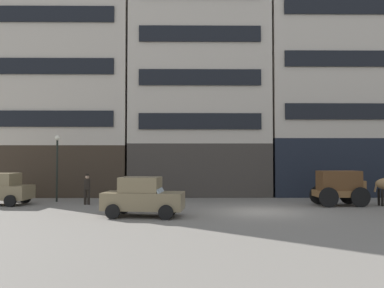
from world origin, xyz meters
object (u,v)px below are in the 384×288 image
at_px(sedan_dark, 143,197).
at_px(streetlamp_curbside, 57,159).
at_px(cargo_wagon, 340,185).
at_px(pedestrian_officer, 87,188).

bearing_deg(sedan_dark, streetlamp_curbside, 135.25).
relative_size(cargo_wagon, pedestrian_officer, 1.66).
bearing_deg(pedestrian_officer, streetlamp_curbside, 147.32).
bearing_deg(cargo_wagon, pedestrian_officer, 177.29).
bearing_deg(cargo_wagon, streetlamp_curbside, 172.75).
height_order(sedan_dark, streetlamp_curbside, streetlamp_curbside).
relative_size(pedestrian_officer, streetlamp_curbside, 0.44).
xyz_separation_m(cargo_wagon, sedan_dark, (-10.73, -3.87, -0.23)).
distance_m(sedan_dark, streetlamp_curbside, 8.70).
relative_size(sedan_dark, pedestrian_officer, 2.15).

